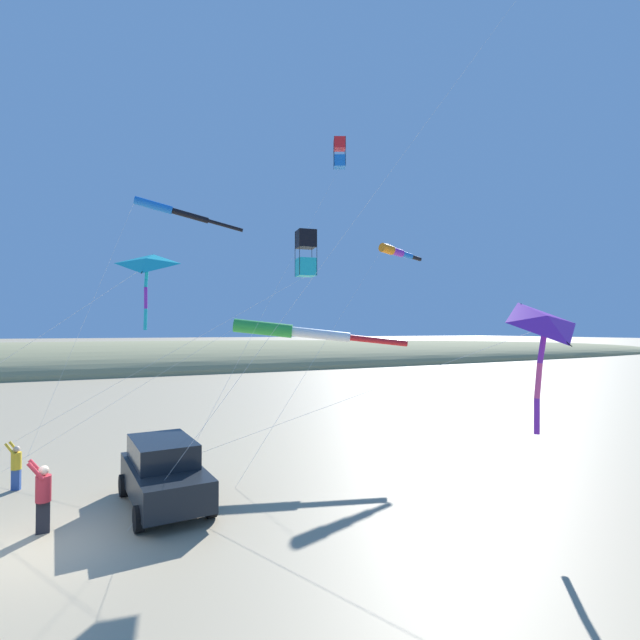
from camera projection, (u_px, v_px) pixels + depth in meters
name	position (u px, v px, depth m)	size (l,w,h in m)	color
ground_plane	(38.00, 549.00, 10.89)	(600.00, 600.00, 0.00)	tan
dune_ridge_grassy	(92.00, 369.00, 60.84)	(28.00, 240.00, 7.11)	#938E60
parked_car	(164.00, 472.00, 13.63)	(4.44, 2.37, 1.85)	black
cooler_box	(156.00, 474.00, 15.89)	(0.62, 0.42, 0.42)	yellow
person_child_green_jacket	(16.00, 464.00, 14.90)	(0.43, 0.52, 1.53)	#335199
person_child_grey_jacket	(43.00, 493.00, 11.75)	(0.43, 0.55, 1.84)	#232328
kite_box_red_high_left	(306.00, 253.00, 18.29)	(2.36, 12.53, 8.97)	black
kite_delta_striped_overhead	(146.00, 264.00, 14.33)	(4.04, 10.33, 7.52)	#1EB7C6
kite_windsock_orange_high_right	(173.00, 211.00, 22.36)	(1.39, 9.03, 11.33)	blue
kite_windsock_long_streamer_right	(294.00, 332.00, 20.35)	(3.38, 15.68, 5.57)	green
kite_delta_purple_drifting	(547.00, 325.00, 12.79)	(8.78, 11.58, 5.88)	purple
kite_box_black_fish_shape	(339.00, 153.00, 25.94)	(7.56, 10.15, 15.69)	red
kite_windsock_yellow_midlevel	(396.00, 252.00, 25.51)	(7.09, 12.57, 9.69)	orange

